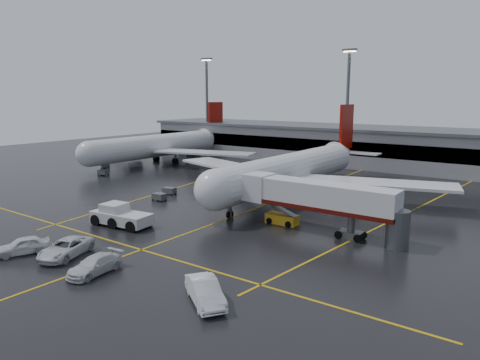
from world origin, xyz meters
The scene contains 22 objects.
ground centered at (0.00, 0.00, 0.00)m, with size 220.00×220.00×0.00m, color black.
apron_line_centre centered at (0.00, 0.00, 0.01)m, with size 0.25×90.00×0.02m, color gold.
apron_line_stop centered at (0.00, -22.00, 0.01)m, with size 60.00×0.25×0.02m, color gold.
apron_line_left centered at (-20.00, 10.00, 0.01)m, with size 0.25×70.00×0.02m, color gold.
apron_line_right centered at (18.00, 10.00, 0.01)m, with size 0.25×70.00×0.02m, color gold.
terminal centered at (0.00, 47.93, 4.32)m, with size 122.00×19.00×8.60m.
light_mast_left centered at (-45.00, 42.00, 14.47)m, with size 3.00×1.20×25.45m.
light_mast_mid centered at (-5.00, 42.00, 14.47)m, with size 3.00×1.20×25.45m.
main_airliner centered at (0.00, 9.70, 4.21)m, with size 48.80×45.60×14.10m.
second_airliner centered at (-42.00, 21.70, 4.21)m, with size 48.80×45.60×14.10m.
jet_bridge centered at (11.87, -6.00, 3.93)m, with size 19.90×3.40×6.05m.
pushback_tractor centered at (-8.74, -17.53, 1.10)m, with size 8.03×4.08×2.76m.
belt_loader centered at (6.83, -5.33, 0.62)m, with size 4.01×1.93×2.53m.
service_van_a centered at (-4.47, -27.64, 0.86)m, with size 2.87×6.22×1.73m, color silver.
service_van_b centered at (1.37, -28.57, 0.79)m, with size 2.20×5.42×1.57m, color silver.
service_van_c centered at (13.00, -27.16, 0.92)m, with size 1.96×5.61×1.85m, color white.
service_van_d centered at (-8.60, -29.73, 0.87)m, with size 2.04×5.08×1.73m, color white.
baggage_cart_a centered at (-14.48, -5.54, 0.63)m, with size 2.04×1.36×1.12m.
baggage_cart_b centered at (-16.35, -1.55, 0.63)m, with size 2.24×1.71×1.12m.
baggage_cart_c centered at (-12.44, 6.24, 0.63)m, with size 2.34×1.96×1.12m.
baggage_cart_d centered at (-47.05, 9.50, 0.63)m, with size 2.29×1.82×1.12m.
baggage_cart_e centered at (-39.39, 3.20, 0.63)m, with size 2.19×1.63×1.12m.
Camera 1 is at (33.63, -51.06, 15.50)m, focal length 33.18 mm.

